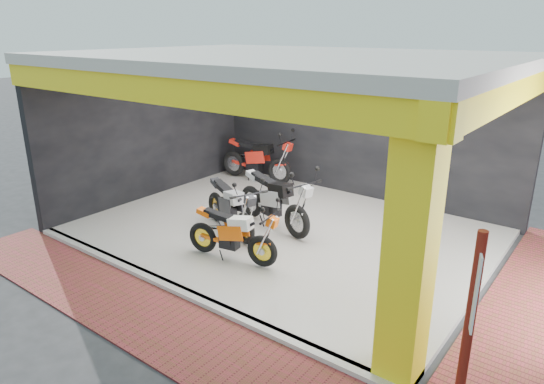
{
  "coord_description": "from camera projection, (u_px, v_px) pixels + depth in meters",
  "views": [
    {
      "loc": [
        5.52,
        -5.68,
        4.13
      ],
      "look_at": [
        -0.26,
        1.94,
        0.9
      ],
      "focal_mm": 32.0,
      "sensor_mm": 36.0,
      "label": 1
    }
  ],
  "objects": [
    {
      "name": "paver_front",
      "position": [
        138.0,
        312.0,
        7.4
      ],
      "size": [
        9.0,
        1.4,
        0.03
      ],
      "primitive_type": "cube",
      "color": "maroon",
      "rests_on": "ground"
    },
    {
      "name": "back_wall",
      "position": [
        357.0,
        129.0,
        12.06
      ],
      "size": [
        8.2,
        0.2,
        3.5
      ],
      "primitive_type": "cube",
      "color": "black",
      "rests_on": "ground"
    },
    {
      "name": "moto_row_b",
      "position": [
        297.0,
        205.0,
        9.55
      ],
      "size": [
        2.51,
        1.43,
        1.45
      ],
      "primitive_type": null,
      "rotation": [
        0.0,
        0.0,
        -0.25
      ],
      "color": "#A7A9AE",
      "rests_on": "showroom_floor"
    },
    {
      "name": "moto_row_a",
      "position": [
        245.0,
        213.0,
        9.34
      ],
      "size": [
        2.28,
        1.56,
        1.31
      ],
      "primitive_type": null,
      "rotation": [
        0.0,
        0.0,
        -0.39
      ],
      "color": "black",
      "rests_on": "showroom_floor"
    },
    {
      "name": "signpost",
      "position": [
        467.0,
        336.0,
        4.64
      ],
      "size": [
        0.13,
        0.33,
        2.43
      ],
      "rotation": [
        0.0,
        0.0,
        0.35
      ],
      "color": "maroon",
      "rests_on": "ground"
    },
    {
      "name": "moto_hero",
      "position": [
        262.0,
        236.0,
        8.43
      ],
      "size": [
        2.06,
        1.05,
        1.2
      ],
      "primitive_type": null,
      "rotation": [
        0.0,
        0.0,
        0.17
      ],
      "color": "#F35E0A",
      "rests_on": "showroom_floor"
    },
    {
      "name": "showroom_floor",
      "position": [
        284.0,
        232.0,
        10.26
      ],
      "size": [
        8.0,
        6.0,
        0.1
      ],
      "primitive_type": "cube",
      "color": "white",
      "rests_on": "ground"
    },
    {
      "name": "floor_kerb",
      "position": [
        176.0,
        290.0,
        7.98
      ],
      "size": [
        8.0,
        0.2,
        0.1
      ],
      "primitive_type": "cube",
      "color": "white",
      "rests_on": "ground"
    },
    {
      "name": "header_beam_front",
      "position": [
        163.0,
        90.0,
        6.96
      ],
      "size": [
        8.4,
        0.3,
        0.4
      ],
      "primitive_type": "cube",
      "color": "yellow",
      "rests_on": "corner_column"
    },
    {
      "name": "showroom_ceiling",
      "position": [
        285.0,
        58.0,
        9.12
      ],
      "size": [
        8.4,
        6.4,
        0.2
      ],
      "primitive_type": "cube",
      "color": "beige",
      "rests_on": "corner_column"
    },
    {
      "name": "paver_right",
      "position": [
        534.0,
        308.0,
        7.52
      ],
      "size": [
        1.4,
        7.0,
        0.03
      ],
      "primitive_type": "cube",
      "color": "maroon",
      "rests_on": "ground"
    },
    {
      "name": "left_wall",
      "position": [
        151.0,
        129.0,
        12.06
      ],
      "size": [
        0.2,
        6.2,
        3.5
      ],
      "primitive_type": "cube",
      "color": "black",
      "rests_on": "ground"
    },
    {
      "name": "corner_column",
      "position": [
        410.0,
        250.0,
        5.49
      ],
      "size": [
        0.5,
        0.5,
        3.5
      ],
      "primitive_type": "cube",
      "color": "yellow",
      "rests_on": "ground"
    },
    {
      "name": "moto_row_d",
      "position": [
        280.0,
        159.0,
        12.94
      ],
      "size": [
        2.44,
        1.09,
        1.45
      ],
      "primitive_type": null,
      "rotation": [
        0.0,
        0.0,
        0.09
      ],
      "color": "red",
      "rests_on": "showroom_floor"
    },
    {
      "name": "ground",
      "position": [
        219.0,
        269.0,
        8.77
      ],
      "size": [
        80.0,
        80.0,
        0.0
      ],
      "primitive_type": "plane",
      "color": "#2D2D30",
      "rests_on": "ground"
    },
    {
      "name": "header_beam_right",
      "position": [
        511.0,
        90.0,
        6.93
      ],
      "size": [
        0.3,
        6.4,
        0.4
      ],
      "primitive_type": "cube",
      "color": "yellow",
      "rests_on": "corner_column"
    }
  ]
}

